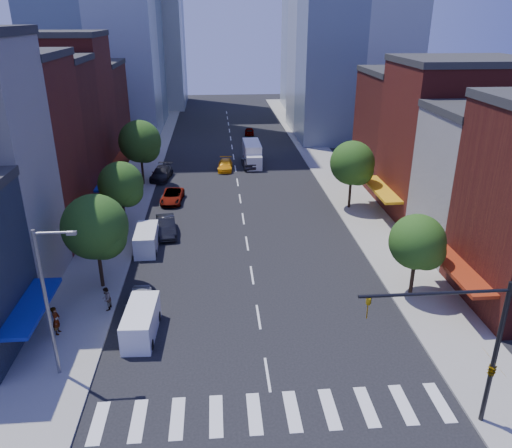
{
  "coord_description": "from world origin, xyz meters",
  "views": [
    {
      "loc": [
        -2.58,
        -23.11,
        19.25
      ],
      "look_at": [
        0.21,
        10.65,
        5.0
      ],
      "focal_mm": 35.0,
      "sensor_mm": 36.0,
      "label": 1
    }
  ],
  "objects_px": {
    "traffic_car_far": "(249,131)",
    "pedestrian_far": "(106,299)",
    "cargo_van_near": "(141,323)",
    "traffic_car_oncoming": "(248,163)",
    "parked_car_rear": "(161,173)",
    "parked_car_third": "(172,196)",
    "box_truck": "(252,154)",
    "cargo_van_far": "(146,240)",
    "pedestrian_near": "(56,320)",
    "parked_car_second": "(166,226)",
    "parked_car_front": "(139,304)",
    "taxi": "(225,165)"
  },
  "relations": [
    {
      "from": "parked_car_second",
      "to": "pedestrian_near",
      "type": "bearing_deg",
      "value": -117.34
    },
    {
      "from": "parked_car_rear",
      "to": "taxi",
      "type": "relative_size",
      "value": 1.16
    },
    {
      "from": "parked_car_third",
      "to": "parked_car_rear",
      "type": "height_order",
      "value": "parked_car_rear"
    },
    {
      "from": "taxi",
      "to": "pedestrian_far",
      "type": "xyz_separation_m",
      "value": [
        -9.13,
        -33.99,
        0.33
      ]
    },
    {
      "from": "traffic_car_oncoming",
      "to": "pedestrian_far",
      "type": "distance_m",
      "value": 36.78
    },
    {
      "from": "pedestrian_near",
      "to": "parked_car_second",
      "type": "bearing_deg",
      "value": -18.01
    },
    {
      "from": "traffic_car_oncoming",
      "to": "parked_car_rear",
      "type": "bearing_deg",
      "value": 16.11
    },
    {
      "from": "parked_car_rear",
      "to": "pedestrian_far",
      "type": "relative_size",
      "value": 3.14
    },
    {
      "from": "parked_car_front",
      "to": "parked_car_third",
      "type": "height_order",
      "value": "parked_car_front"
    },
    {
      "from": "parked_car_second",
      "to": "cargo_van_near",
      "type": "xyz_separation_m",
      "value": [
        -0.24,
        -16.34,
        0.16
      ]
    },
    {
      "from": "box_truck",
      "to": "cargo_van_near",
      "type": "bearing_deg",
      "value": -105.17
    },
    {
      "from": "cargo_van_near",
      "to": "traffic_car_oncoming",
      "type": "distance_m",
      "value": 39.0
    },
    {
      "from": "parked_car_front",
      "to": "traffic_car_oncoming",
      "type": "xyz_separation_m",
      "value": [
        10.04,
        35.02,
        -0.01
      ]
    },
    {
      "from": "parked_car_front",
      "to": "cargo_van_near",
      "type": "relative_size",
      "value": 0.9
    },
    {
      "from": "parked_car_rear",
      "to": "pedestrian_near",
      "type": "bearing_deg",
      "value": -88.74
    },
    {
      "from": "traffic_car_oncoming",
      "to": "taxi",
      "type": "bearing_deg",
      "value": 8.25
    },
    {
      "from": "traffic_car_oncoming",
      "to": "cargo_van_far",
      "type": "bearing_deg",
      "value": 62.91
    },
    {
      "from": "cargo_van_far",
      "to": "pedestrian_near",
      "type": "height_order",
      "value": "pedestrian_near"
    },
    {
      "from": "cargo_van_near",
      "to": "pedestrian_far",
      "type": "xyz_separation_m",
      "value": [
        -2.76,
        3.15,
        0.03
      ]
    },
    {
      "from": "pedestrian_far",
      "to": "traffic_car_far",
      "type": "bearing_deg",
      "value": 170.35
    },
    {
      "from": "traffic_car_oncoming",
      "to": "traffic_car_far",
      "type": "relative_size",
      "value": 1.14
    },
    {
      "from": "pedestrian_far",
      "to": "parked_car_second",
      "type": "bearing_deg",
      "value": 171.7
    },
    {
      "from": "parked_car_second",
      "to": "pedestrian_far",
      "type": "bearing_deg",
      "value": -110.47
    },
    {
      "from": "parked_car_rear",
      "to": "box_truck",
      "type": "distance_m",
      "value": 13.34
    },
    {
      "from": "parked_car_front",
      "to": "parked_car_third",
      "type": "relative_size",
      "value": 0.87
    },
    {
      "from": "parked_car_second",
      "to": "parked_car_third",
      "type": "relative_size",
      "value": 1.01
    },
    {
      "from": "cargo_van_near",
      "to": "parked_car_front",
      "type": "bearing_deg",
      "value": 103.1
    },
    {
      "from": "parked_car_second",
      "to": "taxi",
      "type": "bearing_deg",
      "value": 65.92
    },
    {
      "from": "traffic_car_far",
      "to": "pedestrian_near",
      "type": "xyz_separation_m",
      "value": [
        -16.49,
        -57.43,
        0.49
      ]
    },
    {
      "from": "box_truck",
      "to": "pedestrian_far",
      "type": "relative_size",
      "value": 4.33
    },
    {
      "from": "traffic_car_far",
      "to": "pedestrian_far",
      "type": "xyz_separation_m",
      "value": [
        -13.83,
        -54.82,
        0.36
      ]
    },
    {
      "from": "parked_car_front",
      "to": "parked_car_rear",
      "type": "distance_m",
      "value": 30.95
    },
    {
      "from": "parked_car_second",
      "to": "parked_car_rear",
      "type": "height_order",
      "value": "parked_car_second"
    },
    {
      "from": "parked_car_rear",
      "to": "cargo_van_near",
      "type": "distance_m",
      "value": 33.77
    },
    {
      "from": "cargo_van_near",
      "to": "traffic_car_far",
      "type": "relative_size",
      "value": 1.25
    },
    {
      "from": "cargo_van_far",
      "to": "pedestrian_far",
      "type": "relative_size",
      "value": 2.68
    },
    {
      "from": "cargo_van_near",
      "to": "traffic_car_far",
      "type": "xyz_separation_m",
      "value": [
        11.07,
        57.97,
        -0.33
      ]
    },
    {
      "from": "parked_car_second",
      "to": "pedestrian_near",
      "type": "height_order",
      "value": "pedestrian_near"
    },
    {
      "from": "pedestrian_far",
      "to": "box_truck",
      "type": "bearing_deg",
      "value": 164.98
    },
    {
      "from": "taxi",
      "to": "traffic_car_oncoming",
      "type": "bearing_deg",
      "value": 15.7
    },
    {
      "from": "cargo_van_far",
      "to": "parked_car_rear",
      "type": "bearing_deg",
      "value": 90.46
    },
    {
      "from": "cargo_van_far",
      "to": "traffic_car_far",
      "type": "distance_m",
      "value": 46.65
    },
    {
      "from": "cargo_van_far",
      "to": "taxi",
      "type": "relative_size",
      "value": 0.99
    },
    {
      "from": "pedestrian_far",
      "to": "parked_car_front",
      "type": "bearing_deg",
      "value": 85.57
    },
    {
      "from": "parked_car_third",
      "to": "box_truck",
      "type": "bearing_deg",
      "value": 59.5
    },
    {
      "from": "parked_car_rear",
      "to": "traffic_car_far",
      "type": "bearing_deg",
      "value": 69.65
    },
    {
      "from": "parked_car_front",
      "to": "cargo_van_far",
      "type": "relative_size",
      "value": 0.93
    },
    {
      "from": "cargo_van_far",
      "to": "pedestrian_near",
      "type": "relative_size",
      "value": 2.33
    },
    {
      "from": "traffic_car_far",
      "to": "pedestrian_near",
      "type": "height_order",
      "value": "pedestrian_near"
    },
    {
      "from": "pedestrian_near",
      "to": "pedestrian_far",
      "type": "height_order",
      "value": "pedestrian_near"
    }
  ]
}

